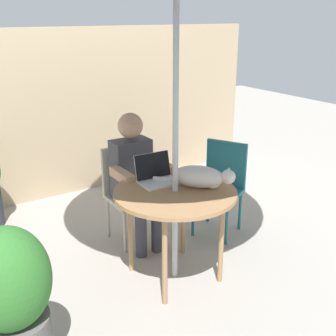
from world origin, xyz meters
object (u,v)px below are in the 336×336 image
chair_empty (222,181)px  potted_plant_near_fence (11,302)px  chair_occupied (127,186)px  laptop (156,174)px  person_seated (135,174)px  cat (202,177)px  patio_table (175,199)px

chair_empty → potted_plant_near_fence: 2.28m
chair_occupied → laptop: 0.63m
person_seated → potted_plant_near_fence: 1.66m
person_seated → chair_empty: bearing=-14.2°
chair_occupied → cat: (0.21, -0.85, 0.32)m
chair_occupied → chair_empty: same height
chair_empty → potted_plant_near_fence: bearing=-160.0°
person_seated → cat: (0.21, -0.69, 0.15)m
chair_occupied → chair_empty: 0.90m
patio_table → chair_empty: chair_empty is taller
chair_empty → laptop: size_ratio=2.80×
patio_table → potted_plant_near_fence: (-1.32, -0.35, -0.17)m
laptop → chair_occupied: bearing=87.6°
patio_table → laptop: (-0.02, 0.24, 0.13)m
chair_occupied → laptop: (-0.02, -0.55, 0.30)m
chair_occupied → cat: 0.93m
chair_occupied → potted_plant_near_fence: 1.75m
cat → chair_empty: bearing=38.2°
patio_table → cat: size_ratio=1.78×
chair_empty → laptop: laptop is taller
chair_empty → potted_plant_near_fence: size_ratio=0.91×
person_seated → laptop: person_seated is taller
chair_occupied → person_seated: bearing=-90.0°
patio_table → chair_empty: size_ratio=1.07×
patio_table → potted_plant_near_fence: bearing=-165.2°
laptop → cat: laptop is taller
person_seated → potted_plant_near_fence: size_ratio=1.26×
laptop → cat: (0.23, -0.30, 0.02)m
cat → potted_plant_near_fence: 1.59m
chair_occupied → laptop: bearing=-92.4°
chair_empty → cat: size_ratio=1.66×
cat → potted_plant_near_fence: potted_plant_near_fence is taller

